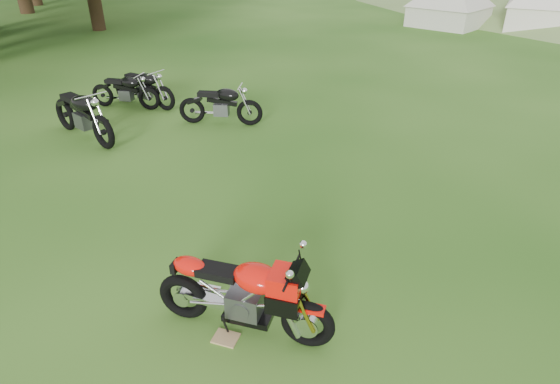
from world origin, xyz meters
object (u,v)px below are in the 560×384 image
at_px(vintage_moto_b, 220,104).
at_px(vintage_moto_c, 125,90).
at_px(plywood_board, 226,338).
at_px(vintage_moto_d, 143,87).
at_px(vintage_moto_a, 82,113).
at_px(sport_motorcycle, 242,289).

distance_m(vintage_moto_b, vintage_moto_c, 2.60).
relative_size(plywood_board, vintage_moto_b, 0.14).
bearing_deg(vintage_moto_c, plywood_board, -54.36).
bearing_deg(plywood_board, vintage_moto_d, 136.07).
bearing_deg(vintage_moto_b, vintage_moto_a, -156.18).
bearing_deg(vintage_moto_d, plywood_board, -40.19).
xyz_separation_m(sport_motorcycle, vintage_moto_a, (-5.48, 3.11, 0.01)).
xyz_separation_m(sport_motorcycle, vintage_moto_b, (-3.48, 5.02, -0.08)).
distance_m(vintage_moto_a, vintage_moto_b, 2.77).
distance_m(sport_motorcycle, vintage_moto_d, 7.82).
relative_size(sport_motorcycle, vintage_moto_c, 1.08).
relative_size(vintage_moto_a, vintage_moto_c, 1.25).
distance_m(sport_motorcycle, vintage_moto_c, 7.84).
xyz_separation_m(plywood_board, vintage_moto_c, (-5.97, 5.15, 0.43)).
height_order(plywood_board, vintage_moto_c, vintage_moto_c).
bearing_deg(plywood_board, vintage_moto_c, 139.21).
height_order(vintage_moto_c, vintage_moto_d, vintage_moto_d).
bearing_deg(vintage_moto_b, sport_motorcycle, -75.13).
height_order(vintage_moto_a, vintage_moto_b, vintage_moto_a).
xyz_separation_m(vintage_moto_a, vintage_moto_b, (2.00, 1.91, -0.08)).
bearing_deg(vintage_moto_b, vintage_moto_d, 154.06).
distance_m(sport_motorcycle, plywood_board, 0.58).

